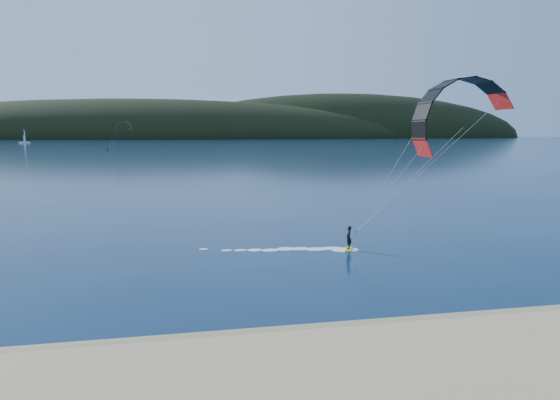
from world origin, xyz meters
name	(u,v)px	position (x,y,z in m)	size (l,w,h in m)	color
ground	(299,399)	(0.00, 0.00, 0.00)	(1800.00, 1800.00, 0.00)	#081E3E
wet_sand	(273,340)	(0.00, 4.50, 0.05)	(220.00, 2.50, 0.10)	#968557
headland	(185,138)	(0.63, 745.28, 0.00)	(1200.00, 310.00, 140.00)	black
kitesurfer_near	(455,133)	(14.39, 16.01, 8.32)	(21.10, 6.01, 12.08)	yellow
kitesurfer_far	(123,129)	(-27.43, 203.42, 9.77)	(11.05, 5.45, 11.89)	yellow
sailboat	(25,142)	(-123.74, 404.52, 0.84)	(7.80, 5.17, 11.40)	white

